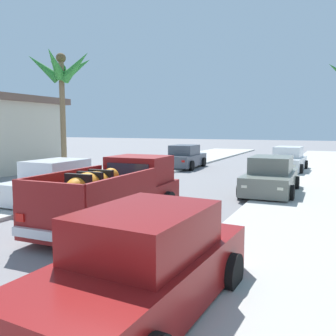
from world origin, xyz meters
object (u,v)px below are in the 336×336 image
at_px(car_right_near, 271,177).
at_px(car_left_far, 185,157).
at_px(palm_tree_right_back, 62,73).
at_px(car_right_far, 288,160).
at_px(car_left_near, 58,183).
at_px(car_right_mid, 144,266).
at_px(pickup_truck, 116,195).

xyz_separation_m(car_right_near, car_left_far, (-6.76, 7.47, 0.00)).
bearing_deg(palm_tree_right_back, car_right_far, 34.76).
relative_size(car_right_near, car_left_far, 0.99).
xyz_separation_m(car_left_near, car_right_mid, (6.57, -5.59, 0.00)).
bearing_deg(palm_tree_right_back, car_left_far, 57.78).
height_order(car_left_near, car_right_near, same).
bearing_deg(palm_tree_right_back, car_left_near, -51.06).
xyz_separation_m(car_right_near, palm_tree_right_back, (-11.06, 0.64, 4.85)).
bearing_deg(car_right_near, car_left_far, 132.11).
bearing_deg(car_right_far, car_left_near, -116.64).
bearing_deg(car_left_far, car_right_near, -47.89).
relative_size(pickup_truck, car_left_near, 1.23).
xyz_separation_m(pickup_truck, car_right_mid, (3.05, -3.96, -0.10)).
distance_m(car_left_near, car_left_far, 12.21).
distance_m(car_right_mid, car_left_far, 18.99).
xyz_separation_m(car_right_near, car_right_mid, (-0.14, -10.33, 0.00)).
distance_m(car_left_near, car_right_far, 14.42).
relative_size(car_left_near, car_right_near, 1.00).
bearing_deg(car_right_near, palm_tree_right_back, 176.68).
distance_m(car_right_near, car_right_far, 8.15).
bearing_deg(car_right_mid, palm_tree_right_back, 134.86).
distance_m(car_right_near, car_left_far, 10.07).
bearing_deg(pickup_truck, car_right_mid, -52.39).
relative_size(pickup_truck, car_right_near, 1.23).
bearing_deg(car_left_far, car_right_mid, -69.63).
relative_size(car_left_near, car_left_far, 0.99).
relative_size(car_right_mid, palm_tree_right_back, 0.64).
height_order(pickup_truck, car_left_near, pickup_truck).
xyz_separation_m(pickup_truck, car_left_far, (-3.56, 13.84, -0.10)).
height_order(car_left_far, car_right_far, same).
relative_size(car_right_far, palm_tree_right_back, 0.64).
bearing_deg(car_left_near, car_right_far, 63.36).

